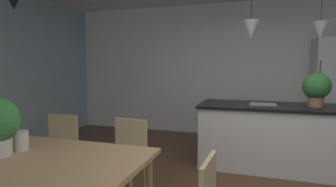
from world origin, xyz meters
TOP-DOWN VIEW (x-y plane):
  - wall_back_kitchen at (0.00, 3.26)m, footprint 10.00×0.12m
  - dining_table at (-1.86, -0.88)m, footprint 1.92×1.04m
  - chair_far_left at (-2.29, 0.01)m, footprint 0.43×0.43m
  - chair_far_right at (-1.42, 0.01)m, footprint 0.42×0.42m
  - kitchen_island at (0.22, 1.53)m, footprint 2.24×0.86m
  - refrigerator at (1.16, 2.86)m, footprint 0.66×0.67m
  - pendant_over_island_main at (-0.22, 1.53)m, footprint 0.22×0.22m
  - pendant_over_island_aux at (0.65, 1.53)m, footprint 0.21×0.21m
  - potted_plant_on_island at (0.64, 1.53)m, footprint 0.35×0.35m
  - vase_on_dining_table at (-2.00, -0.77)m, footprint 0.12×0.12m

SIDE VIEW (x-z plane):
  - kitchen_island at x=0.22m, z-range 0.01..0.92m
  - chair_far_left at x=-2.29m, z-range 0.04..0.91m
  - chair_far_right at x=-1.42m, z-range 0.04..0.91m
  - dining_table at x=-1.86m, z-range 0.31..1.05m
  - vase_on_dining_table at x=-2.00m, z-range 0.74..0.91m
  - refrigerator at x=1.16m, z-range 0.00..1.91m
  - potted_plant_on_island at x=0.64m, z-range 0.93..1.38m
  - wall_back_kitchen at x=0.00m, z-range 0.00..2.70m
  - pendant_over_island_aux at x=0.65m, z-range 1.45..2.36m
  - pendant_over_island_main at x=-0.22m, z-range 1.50..2.39m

